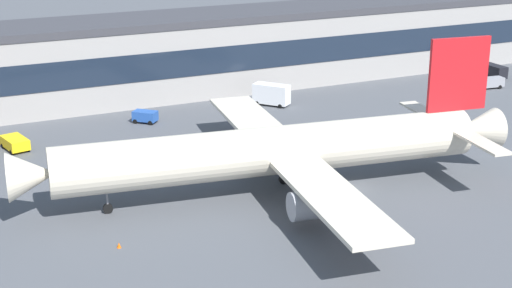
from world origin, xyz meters
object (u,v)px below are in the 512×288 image
(baggage_tug, at_px, (145,116))
(traffic_cone_1, at_px, (119,245))
(pushback_tractor, at_px, (15,143))
(airliner, at_px, (278,150))
(traffic_cone_2, at_px, (349,218))
(crew_van, at_px, (494,71))
(belt_loader, at_px, (486,82))
(stair_truck, at_px, (272,94))

(baggage_tug, height_order, traffic_cone_1, baggage_tug)
(pushback_tractor, height_order, traffic_cone_1, pushback_tractor)
(pushback_tractor, xyz_separation_m, traffic_cone_1, (4.56, -35.58, -0.76))
(airliner, xyz_separation_m, traffic_cone_2, (3.53, -10.32, -5.09))
(crew_van, distance_m, pushback_tractor, 88.56)
(traffic_cone_1, bearing_deg, belt_loader, 23.81)
(traffic_cone_1, bearing_deg, stair_truck, 47.30)
(airliner, distance_m, pushback_tractor, 39.27)
(crew_van, bearing_deg, traffic_cone_2, -143.66)
(baggage_tug, bearing_deg, stair_truck, 1.16)
(stair_truck, height_order, traffic_cone_2, stair_truck)
(traffic_cone_2, bearing_deg, belt_loader, 36.03)
(airliner, distance_m, traffic_cone_1, 22.54)
(airliner, height_order, traffic_cone_2, airliner)
(crew_van, bearing_deg, belt_loader, -141.34)
(baggage_tug, height_order, stair_truck, stair_truck)
(airliner, relative_size, stair_truck, 9.65)
(baggage_tug, relative_size, belt_loader, 0.61)
(stair_truck, bearing_deg, pushback_tractor, -173.02)
(airliner, height_order, stair_truck, airliner)
(pushback_tractor, relative_size, traffic_cone_1, 9.06)
(belt_loader, height_order, crew_van, crew_van)
(airliner, relative_size, baggage_tug, 14.98)
(stair_truck, relative_size, pushback_tractor, 1.18)
(airliner, relative_size, belt_loader, 9.08)
(baggage_tug, bearing_deg, airliner, -80.70)
(pushback_tractor, relative_size, traffic_cone_2, 9.40)
(crew_van, distance_m, traffic_cone_2, 73.63)
(airliner, xyz_separation_m, baggage_tug, (-5.59, 34.14, -4.29))
(belt_loader, bearing_deg, baggage_tug, 174.22)
(belt_loader, height_order, traffic_cone_1, belt_loader)
(airliner, bearing_deg, baggage_tug, 99.30)
(airliner, distance_m, belt_loader, 62.78)
(traffic_cone_2, bearing_deg, baggage_tug, 101.59)
(baggage_tug, bearing_deg, belt_loader, -5.78)
(airliner, bearing_deg, belt_loader, 26.45)
(traffic_cone_2, bearing_deg, traffic_cone_1, 170.40)
(pushback_tractor, bearing_deg, belt_loader, -1.07)
(belt_loader, xyz_separation_m, crew_van, (6.75, 5.40, 0.31))
(baggage_tug, bearing_deg, crew_van, -0.70)
(belt_loader, xyz_separation_m, traffic_cone_2, (-52.55, -38.22, -0.87))
(traffic_cone_1, bearing_deg, pushback_tractor, 97.30)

